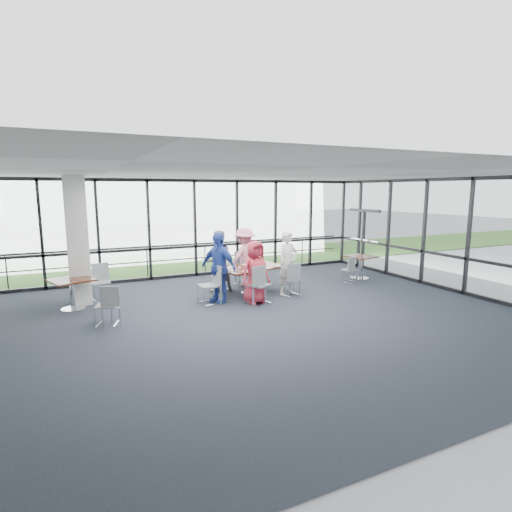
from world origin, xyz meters
name	(u,v)px	position (x,y,z in m)	size (l,w,h in m)	color
floor	(261,319)	(0.00, 0.00, -0.01)	(12.00, 10.00, 0.02)	#212830
ceiling	(261,173)	(0.00, 0.00, 3.20)	(12.00, 10.00, 0.04)	white
wall_front	(465,308)	(0.00, -5.00, 1.60)	(12.00, 0.10, 3.20)	silver
curtain_wall_back	(195,228)	(0.00, 5.00, 1.60)	(12.00, 0.10, 3.20)	white
curtain_wall_right	(453,235)	(6.00, 0.00, 1.60)	(0.10, 10.00, 3.20)	white
exit_door	(363,240)	(6.00, 3.75, 1.05)	(0.12, 1.60, 2.10)	black
structural_column	(78,241)	(-3.60, 3.00, 1.60)	(0.50, 0.50, 3.20)	white
apron	(164,255)	(0.00, 10.00, -0.02)	(80.00, 70.00, 0.02)	slate
grass_strip	(175,261)	(0.00, 8.00, 0.01)	(80.00, 5.00, 0.01)	#2F4F1F
hangar_main	(155,189)	(4.00, 32.00, 3.00)	(24.00, 10.00, 6.00)	silver
guard_rail	(191,258)	(0.00, 5.60, 0.50)	(0.06, 0.06, 12.00)	#2D2D33
main_table	(251,271)	(0.72, 2.09, 0.62)	(2.14, 1.59, 0.75)	#340A08
side_table_left	(72,284)	(-3.80, 2.52, 0.64)	(1.17, 1.17, 0.75)	#340A08
side_table_right	(361,260)	(4.70, 2.30, 0.63)	(0.99, 0.99, 0.75)	#340A08
diner_near_left	(255,272)	(0.41, 1.16, 0.80)	(0.78, 0.51, 1.60)	#C22F3F
diner_near_right	(288,263)	(1.57, 1.55, 0.88)	(0.64, 0.47, 1.76)	silver
diner_far_left	(218,261)	(-0.04, 2.69, 0.87)	(0.85, 0.52, 1.74)	slate
diner_far_right	(245,257)	(0.93, 3.05, 0.87)	(1.13, 0.58, 1.74)	pink
diner_end	(218,268)	(-0.40, 1.66, 0.90)	(1.05, 0.58, 1.80)	#2A45A4
chair_main_nl	(258,285)	(0.45, 1.08, 0.49)	(0.48, 0.48, 0.98)	gray
chair_main_nr	(291,279)	(1.61, 1.45, 0.44)	(0.43, 0.43, 0.89)	gray
chair_main_fl	(220,276)	(0.07, 2.82, 0.41)	(0.40, 0.40, 0.82)	gray
chair_main_fr	(243,269)	(0.93, 3.15, 0.48)	(0.47, 0.47, 0.96)	gray
chair_main_end	(209,286)	(-0.68, 1.59, 0.47)	(0.46, 0.46, 0.95)	gray
chair_spare_la	(107,305)	(-3.16, 0.99, 0.43)	(0.42, 0.42, 0.85)	gray
chair_spare_lb	(100,282)	(-3.13, 3.20, 0.46)	(0.45, 0.45, 0.91)	gray
chair_spare_r	(349,270)	(4.03, 2.02, 0.40)	(0.39, 0.39, 0.80)	gray
plate_nl	(246,271)	(0.35, 1.59, 0.76)	(0.24, 0.24, 0.01)	white
plate_nr	(275,266)	(1.38, 1.94, 0.76)	(0.23, 0.23, 0.01)	white
plate_fl	(230,268)	(0.13, 2.22, 0.76)	(0.24, 0.24, 0.01)	white
plate_fr	(257,263)	(1.07, 2.51, 0.76)	(0.26, 0.26, 0.01)	white
plate_end	(230,270)	(-0.01, 1.86, 0.76)	(0.27, 0.27, 0.01)	white
tumbler_a	(252,267)	(0.58, 1.74, 0.82)	(0.07, 0.07, 0.14)	white
tumbler_b	(263,264)	(1.06, 2.02, 0.82)	(0.07, 0.07, 0.14)	white
tumbler_c	(246,263)	(0.69, 2.37, 0.81)	(0.06, 0.06, 0.13)	white
tumbler_d	(238,269)	(0.16, 1.71, 0.82)	(0.07, 0.07, 0.14)	white
menu_a	(258,269)	(0.74, 1.70, 0.75)	(0.32, 0.22, 0.00)	beige
menu_b	(279,265)	(1.57, 2.04, 0.75)	(0.30, 0.21, 0.00)	beige
menu_c	(246,264)	(0.74, 2.50, 0.75)	(0.29, 0.21, 0.00)	beige
condiment_caddy	(250,266)	(0.71, 2.18, 0.77)	(0.10, 0.07, 0.04)	black
ketchup_bottle	(251,263)	(0.74, 2.18, 0.84)	(0.06, 0.06, 0.18)	#AA301B
green_bottle	(250,263)	(0.75, 2.21, 0.85)	(0.05, 0.05, 0.20)	#19772B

